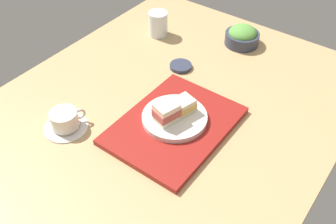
% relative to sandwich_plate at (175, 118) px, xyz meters
% --- Properties ---
extents(ground_plane, '(1.40, 1.00, 0.03)m').
position_rel_sandwich_plate_xyz_m(ground_plane, '(-0.03, 0.06, -0.04)').
color(ground_plane, tan).
extents(serving_tray, '(0.38, 0.29, 0.02)m').
position_rel_sandwich_plate_xyz_m(serving_tray, '(-0.01, -0.01, -0.02)').
color(serving_tray, maroon).
rests_on(serving_tray, ground_plane).
extents(sandwich_plate, '(0.19, 0.19, 0.02)m').
position_rel_sandwich_plate_xyz_m(sandwich_plate, '(0.00, 0.00, 0.00)').
color(sandwich_plate, silver).
rests_on(sandwich_plate, serving_tray).
extents(sandwich_near, '(0.08, 0.07, 0.06)m').
position_rel_sandwich_plate_xyz_m(sandwich_near, '(-0.03, 0.01, 0.04)').
color(sandwich_near, '#EFE5C1').
rests_on(sandwich_near, sandwich_plate).
extents(sandwich_far, '(0.08, 0.07, 0.04)m').
position_rel_sandwich_plate_xyz_m(sandwich_far, '(0.03, -0.01, 0.03)').
color(sandwich_far, beige).
rests_on(sandwich_far, sandwich_plate).
extents(salad_bowl, '(0.13, 0.13, 0.07)m').
position_rel_sandwich_plate_xyz_m(salad_bowl, '(0.50, 0.05, 0.01)').
color(salad_bowl, '#33384C').
rests_on(salad_bowl, ground_plane).
extents(coffee_cup, '(0.13, 0.13, 0.06)m').
position_rel_sandwich_plate_xyz_m(coffee_cup, '(-0.20, 0.25, 0.00)').
color(coffee_cup, silver).
rests_on(coffee_cup, ground_plane).
extents(drinking_glass, '(0.07, 0.07, 0.09)m').
position_rel_sandwich_plate_xyz_m(drinking_glass, '(0.37, 0.34, 0.02)').
color(drinking_glass, silver).
rests_on(drinking_glass, ground_plane).
extents(small_sauce_dish, '(0.08, 0.08, 0.01)m').
position_rel_sandwich_plate_xyz_m(small_sauce_dish, '(0.24, 0.15, -0.02)').
color(small_sauce_dish, '#33384C').
rests_on(small_sauce_dish, ground_plane).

